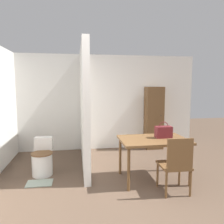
% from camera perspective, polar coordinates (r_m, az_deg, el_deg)
% --- Properties ---
extents(wall_back, '(5.21, 0.12, 2.50)m').
position_cam_1_polar(wall_back, '(5.86, -3.28, 2.50)').
color(wall_back, white).
rests_on(wall_back, ground_plane).
extents(partition_wall, '(0.12, 2.23, 2.50)m').
position_cam_1_polar(partition_wall, '(4.66, -7.24, 1.31)').
color(partition_wall, white).
rests_on(partition_wall, ground_plane).
extents(dining_table, '(1.19, 0.81, 0.76)m').
position_cam_1_polar(dining_table, '(4.00, 10.77, -7.98)').
color(dining_table, brown).
rests_on(dining_table, ground_plane).
extents(wooden_chair, '(0.46, 0.46, 0.92)m').
position_cam_1_polar(wooden_chair, '(3.63, 16.36, -12.72)').
color(wooden_chair, brown).
rests_on(wooden_chair, ground_plane).
extents(toilet, '(0.40, 0.55, 0.68)m').
position_cam_1_polar(toilet, '(4.50, -17.69, -11.74)').
color(toilet, white).
rests_on(toilet, ground_plane).
extents(handbag, '(0.29, 0.16, 0.29)m').
position_cam_1_polar(handbag, '(4.08, 13.30, -5.06)').
color(handbag, maroon).
rests_on(handbag, dining_table).
extents(wooden_cabinet, '(0.46, 0.36, 1.67)m').
position_cam_1_polar(wooden_cabinet, '(5.99, 10.86, -1.52)').
color(wooden_cabinet, brown).
rests_on(wooden_cabinet, ground_plane).
extents(bath_mat, '(0.44, 0.30, 0.01)m').
position_cam_1_polar(bath_mat, '(4.21, -18.41, -17.21)').
color(bath_mat, '#99A899').
rests_on(bath_mat, ground_plane).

